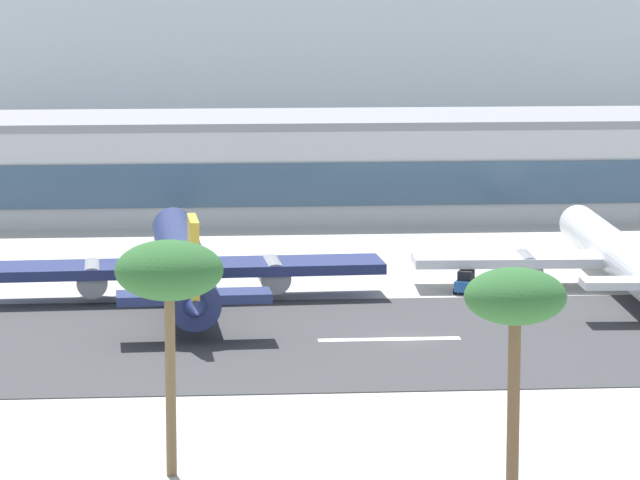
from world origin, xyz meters
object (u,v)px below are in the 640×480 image
(palm_tree_2, at_px, (169,274))
(service_baggage_tug_1, at_px, (466,282))
(terminal_building, at_px, (359,164))
(palm_tree_0, at_px, (515,304))
(airliner_blue_tail_gate_1, at_px, (619,257))
(distant_hotel_block, at_px, (330,31))
(airliner_gold_tail_gate_0, at_px, (183,266))

(palm_tree_2, bearing_deg, service_baggage_tug_1, 64.66)
(terminal_building, relative_size, palm_tree_0, 11.28)
(terminal_building, bearing_deg, service_baggage_tug_1, -85.20)
(palm_tree_0, bearing_deg, palm_tree_2, 142.97)
(service_baggage_tug_1, bearing_deg, terminal_building, 27.43)
(service_baggage_tug_1, relative_size, palm_tree_2, 0.24)
(airliner_blue_tail_gate_1, xyz_separation_m, palm_tree_2, (-43.18, -60.36, 9.53))
(distant_hotel_block, distance_m, airliner_gold_tail_gate_0, 166.06)
(service_baggage_tug_1, distance_m, palm_tree_0, 74.52)
(airliner_blue_tail_gate_1, distance_m, palm_tree_0, 78.93)
(terminal_building, xyz_separation_m, service_baggage_tug_1, (4.65, -55.35, -5.23))
(airliner_gold_tail_gate_0, xyz_separation_m, palm_tree_0, (17.53, -70.96, 9.79))
(palm_tree_2, bearing_deg, terminal_building, 78.49)
(terminal_building, xyz_separation_m, palm_tree_2, (-23.29, -114.34, 6.33))
(distant_hotel_block, bearing_deg, palm_tree_0, -92.49)
(distant_hotel_block, xyz_separation_m, airliner_blue_tail_gate_1, (14.55, -159.64, -16.13))
(airliner_blue_tail_gate_1, relative_size, service_baggage_tug_1, 12.98)
(airliner_gold_tail_gate_0, height_order, airliner_blue_tail_gate_1, airliner_gold_tail_gate_0)
(palm_tree_0, bearing_deg, distant_hotel_block, 87.51)
(service_baggage_tug_1, bearing_deg, palm_tree_2, 177.29)
(palm_tree_0, bearing_deg, airliner_gold_tail_gate_0, 103.88)
(airliner_blue_tail_gate_1, bearing_deg, airliner_gold_tail_gate_0, 97.00)
(terminal_building, bearing_deg, palm_tree_2, -101.51)
(palm_tree_0, height_order, palm_tree_2, palm_tree_0)
(distant_hotel_block, height_order, palm_tree_2, distant_hotel_block)
(airliner_gold_tail_gate_0, bearing_deg, airliner_blue_tail_gate_1, -88.02)
(distant_hotel_block, relative_size, airliner_gold_tail_gate_0, 2.91)
(terminal_building, relative_size, distant_hotel_block, 1.16)
(airliner_blue_tail_gate_1, height_order, palm_tree_2, palm_tree_2)
(terminal_building, height_order, distant_hotel_block, distant_hotel_block)
(airliner_blue_tail_gate_1, distance_m, palm_tree_2, 74.82)
(distant_hotel_block, bearing_deg, airliner_blue_tail_gate_1, -84.79)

